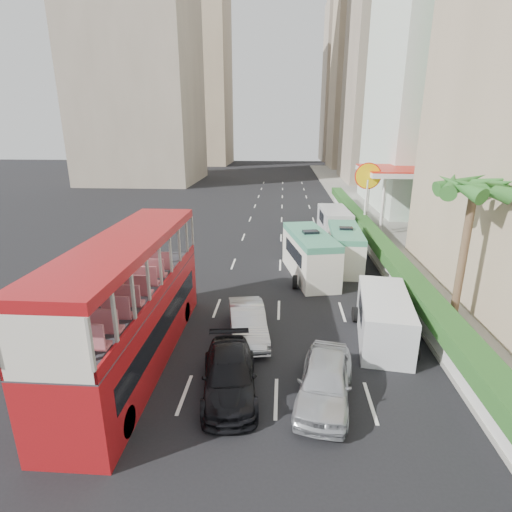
# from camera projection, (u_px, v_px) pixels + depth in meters

# --- Properties ---
(ground_plane) EXTENTS (200.00, 200.00, 0.00)m
(ground_plane) POSITION_uv_depth(u_px,v_px,m) (287.00, 366.00, 15.60)
(ground_plane) COLOR black
(ground_plane) RESTS_ON ground
(double_decker_bus) EXTENTS (2.50, 11.00, 5.06)m
(double_decker_bus) POSITION_uv_depth(u_px,v_px,m) (131.00, 302.00, 15.21)
(double_decker_bus) COLOR #A01216
(double_decker_bus) RESTS_ON ground
(car_silver_lane_a) EXTENTS (2.24, 4.49, 1.41)m
(car_silver_lane_a) POSITION_uv_depth(u_px,v_px,m) (248.00, 336.00, 17.80)
(car_silver_lane_a) COLOR silver
(car_silver_lane_a) RESTS_ON ground
(car_silver_lane_b) EXTENTS (2.52, 4.60, 1.48)m
(car_silver_lane_b) POSITION_uv_depth(u_px,v_px,m) (324.00, 399.00, 13.69)
(car_silver_lane_b) COLOR silver
(car_silver_lane_b) RESTS_ON ground
(car_black) EXTENTS (2.43, 4.76, 1.32)m
(car_black) POSITION_uv_depth(u_px,v_px,m) (230.00, 391.00, 14.11)
(car_black) COLOR black
(car_black) RESTS_ON ground
(van_asset) EXTENTS (2.37, 4.44, 1.19)m
(van_asset) POSITION_uv_depth(u_px,v_px,m) (297.00, 238.00, 33.74)
(van_asset) COLOR silver
(van_asset) RESTS_ON ground
(minibus_near) EXTENTS (3.33, 6.54, 2.77)m
(minibus_near) POSITION_uv_depth(u_px,v_px,m) (310.00, 255.00, 24.62)
(minibus_near) COLOR silver
(minibus_near) RESTS_ON ground
(minibus_far) EXTENTS (2.14, 5.81, 2.54)m
(minibus_far) POSITION_uv_depth(u_px,v_px,m) (345.00, 248.00, 26.43)
(minibus_far) COLOR silver
(minibus_far) RESTS_ON ground
(panel_van_near) EXTENTS (2.65, 5.23, 2.00)m
(panel_van_near) POSITION_uv_depth(u_px,v_px,m) (384.00, 318.00, 17.30)
(panel_van_near) COLOR silver
(panel_van_near) RESTS_ON ground
(panel_van_far) EXTENTS (2.48, 5.69, 2.24)m
(panel_van_far) POSITION_uv_depth(u_px,v_px,m) (334.00, 222.00, 34.31)
(panel_van_far) COLOR silver
(panel_van_far) RESTS_ON ground
(sidewalk) EXTENTS (6.00, 120.00, 0.18)m
(sidewalk) POSITION_uv_depth(u_px,v_px,m) (378.00, 222.00, 38.72)
(sidewalk) COLOR #99968C
(sidewalk) RESTS_ON ground
(kerb_wall) EXTENTS (0.30, 44.00, 1.00)m
(kerb_wall) POSITION_uv_depth(u_px,v_px,m) (374.00, 249.00, 28.28)
(kerb_wall) COLOR silver
(kerb_wall) RESTS_ON sidewalk
(hedge) EXTENTS (1.10, 44.00, 0.70)m
(hedge) POSITION_uv_depth(u_px,v_px,m) (375.00, 237.00, 28.02)
(hedge) COLOR #2D6626
(hedge) RESTS_ON kerb_wall
(palm_tree) EXTENTS (0.36, 0.36, 6.40)m
(palm_tree) POSITION_uv_depth(u_px,v_px,m) (463.00, 257.00, 17.85)
(palm_tree) COLOR brown
(palm_tree) RESTS_ON sidewalk
(shell_station) EXTENTS (6.50, 8.00, 5.50)m
(shell_station) POSITION_uv_depth(u_px,v_px,m) (397.00, 199.00, 35.94)
(shell_station) COLOR silver
(shell_station) RESTS_ON ground
(tower_mid) EXTENTS (16.00, 16.00, 50.00)m
(tower_mid) POSITION_uv_depth(u_px,v_px,m) (405.00, 18.00, 61.81)
(tower_mid) COLOR tan
(tower_mid) RESTS_ON ground
(tower_far_a) EXTENTS (14.00, 14.00, 44.00)m
(tower_far_a) POSITION_uv_depth(u_px,v_px,m) (367.00, 63.00, 85.58)
(tower_far_a) COLOR tan
(tower_far_a) RESTS_ON ground
(tower_far_b) EXTENTS (14.00, 14.00, 40.00)m
(tower_far_b) POSITION_uv_depth(u_px,v_px,m) (350.00, 84.00, 107.08)
(tower_far_b) COLOR tan
(tower_far_b) RESTS_ON ground
(tower_left_a) EXTENTS (18.00, 18.00, 52.00)m
(tower_left_a) POSITION_uv_depth(u_px,v_px,m) (133.00, 11.00, 61.37)
(tower_left_a) COLOR tan
(tower_left_a) RESTS_ON ground
(tower_left_b) EXTENTS (16.00, 16.00, 46.00)m
(tower_left_b) POSITION_uv_depth(u_px,v_px,m) (195.00, 65.00, 95.39)
(tower_left_b) COLOR tan
(tower_left_b) RESTS_ON ground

